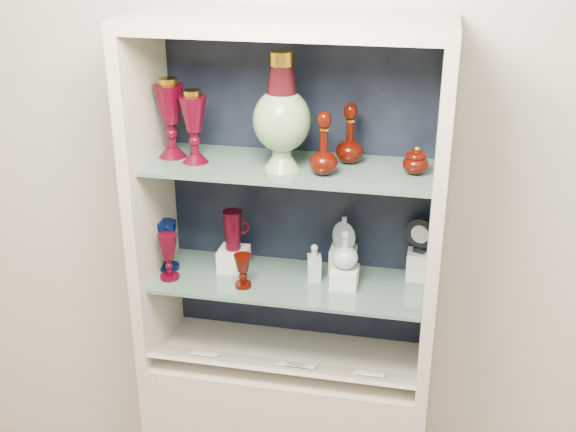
% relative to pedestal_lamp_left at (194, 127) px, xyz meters
% --- Properties ---
extents(wall_back, '(3.50, 0.02, 2.80)m').
position_rel_pedestal_lamp_left_xyz_m(wall_back, '(0.31, 0.23, -0.19)').
color(wall_back, beige).
rests_on(wall_back, ground).
extents(cabinet_back_panel, '(0.98, 0.02, 1.15)m').
position_rel_pedestal_lamp_left_xyz_m(cabinet_back_panel, '(0.31, 0.20, -0.26)').
color(cabinet_back_panel, black).
rests_on(cabinet_back_panel, cabinet_base).
extents(cabinet_side_left, '(0.04, 0.40, 1.15)m').
position_rel_pedestal_lamp_left_xyz_m(cabinet_side_left, '(-0.17, 0.01, -0.26)').
color(cabinet_side_left, beige).
rests_on(cabinet_side_left, cabinet_base).
extents(cabinet_side_right, '(0.04, 0.40, 1.15)m').
position_rel_pedestal_lamp_left_xyz_m(cabinet_side_right, '(0.79, 0.01, -0.26)').
color(cabinet_side_right, beige).
rests_on(cabinet_side_right, cabinet_base).
extents(cabinet_top_cap, '(1.00, 0.40, 0.04)m').
position_rel_pedestal_lamp_left_xyz_m(cabinet_top_cap, '(0.31, 0.01, 0.33)').
color(cabinet_top_cap, beige).
rests_on(cabinet_top_cap, cabinet_side_left).
extents(shelf_lower, '(0.92, 0.34, 0.01)m').
position_rel_pedestal_lamp_left_xyz_m(shelf_lower, '(0.31, 0.03, -0.55)').
color(shelf_lower, slate).
rests_on(shelf_lower, cabinet_side_left).
extents(shelf_upper, '(0.92, 0.34, 0.01)m').
position_rel_pedestal_lamp_left_xyz_m(shelf_upper, '(0.31, 0.03, -0.13)').
color(shelf_upper, slate).
rests_on(shelf_upper, cabinet_side_left).
extents(label_ledge, '(0.92, 0.17, 0.09)m').
position_rel_pedestal_lamp_left_xyz_m(label_ledge, '(0.31, -0.10, -0.81)').
color(label_ledge, beige).
rests_on(label_ledge, cabinet_base).
extents(label_card_0, '(0.10, 0.06, 0.03)m').
position_rel_pedestal_lamp_left_xyz_m(label_card_0, '(0.03, -0.10, -0.79)').
color(label_card_0, white).
rests_on(label_card_0, label_ledge).
extents(label_card_1, '(0.10, 0.06, 0.03)m').
position_rel_pedestal_lamp_left_xyz_m(label_card_1, '(0.61, -0.10, -0.79)').
color(label_card_1, white).
rests_on(label_card_1, label_ledge).
extents(label_card_2, '(0.10, 0.06, 0.03)m').
position_rel_pedestal_lamp_left_xyz_m(label_card_2, '(0.35, -0.10, -0.79)').
color(label_card_2, white).
rests_on(label_card_2, label_ledge).
extents(label_card_3, '(0.10, 0.06, 0.03)m').
position_rel_pedestal_lamp_left_xyz_m(label_card_3, '(0.38, -0.10, -0.79)').
color(label_card_3, white).
rests_on(label_card_3, label_ledge).
extents(pedestal_lamp_left, '(0.11, 0.11, 0.24)m').
position_rel_pedestal_lamp_left_xyz_m(pedestal_lamp_left, '(0.00, 0.00, 0.00)').
color(pedestal_lamp_left, '#4F0314').
rests_on(pedestal_lamp_left, shelf_upper).
extents(pedestal_lamp_right, '(0.10, 0.10, 0.26)m').
position_rel_pedestal_lamp_left_xyz_m(pedestal_lamp_right, '(-0.09, 0.04, 0.01)').
color(pedestal_lamp_right, '#4F0314').
rests_on(pedestal_lamp_right, shelf_upper).
extents(enamel_urn, '(0.23, 0.23, 0.37)m').
position_rel_pedestal_lamp_left_xyz_m(enamel_urn, '(0.29, -0.01, 0.07)').
color(enamel_urn, '#0E4F31').
rests_on(enamel_urn, shelf_upper).
extents(ruby_decanter_a, '(0.12, 0.12, 0.23)m').
position_rel_pedestal_lamp_left_xyz_m(ruby_decanter_a, '(0.43, -0.03, -0.01)').
color(ruby_decanter_a, '#470C03').
rests_on(ruby_decanter_a, shelf_upper).
extents(ruby_decanter_b, '(0.10, 0.10, 0.21)m').
position_rel_pedestal_lamp_left_xyz_m(ruby_decanter_b, '(0.49, 0.09, -0.01)').
color(ruby_decanter_b, '#470C03').
rests_on(ruby_decanter_b, shelf_upper).
extents(lidded_bowl, '(0.09, 0.09, 0.09)m').
position_rel_pedestal_lamp_left_xyz_m(lidded_bowl, '(0.71, 0.03, -0.07)').
color(lidded_bowl, '#470C03').
rests_on(lidded_bowl, shelf_upper).
extents(cobalt_goblet, '(0.08, 0.08, 0.18)m').
position_rel_pedestal_lamp_left_xyz_m(cobalt_goblet, '(-0.13, 0.03, -0.45)').
color(cobalt_goblet, '#010E40').
rests_on(cobalt_goblet, shelf_lower).
extents(ruby_goblet_tall, '(0.08, 0.08, 0.17)m').
position_rel_pedestal_lamp_left_xyz_m(ruby_goblet_tall, '(-0.10, -0.04, -0.46)').
color(ruby_goblet_tall, '#4F0314').
rests_on(ruby_goblet_tall, shelf_lower).
extents(ruby_goblet_small, '(0.07, 0.07, 0.12)m').
position_rel_pedestal_lamp_left_xyz_m(ruby_goblet_small, '(0.16, -0.05, -0.48)').
color(ruby_goblet_small, '#470C03').
rests_on(ruby_goblet_small, shelf_lower).
extents(riser_ruby_pitcher, '(0.10, 0.10, 0.08)m').
position_rel_pedestal_lamp_left_xyz_m(riser_ruby_pitcher, '(0.10, 0.07, -0.50)').
color(riser_ruby_pitcher, silver).
rests_on(riser_ruby_pitcher, shelf_lower).
extents(ruby_pitcher, '(0.13, 0.11, 0.14)m').
position_rel_pedestal_lamp_left_xyz_m(ruby_pitcher, '(0.10, 0.07, -0.39)').
color(ruby_pitcher, '#4F0314').
rests_on(ruby_pitcher, riser_ruby_pitcher).
extents(clear_square_bottle, '(0.06, 0.06, 0.13)m').
position_rel_pedestal_lamp_left_xyz_m(clear_square_bottle, '(0.39, 0.05, -0.47)').
color(clear_square_bottle, '#AEBFC7').
rests_on(clear_square_bottle, shelf_lower).
extents(riser_flat_flask, '(0.09, 0.09, 0.09)m').
position_rel_pedestal_lamp_left_xyz_m(riser_flat_flask, '(0.48, 0.13, -0.49)').
color(riser_flat_flask, silver).
rests_on(riser_flat_flask, shelf_lower).
extents(flat_flask, '(0.09, 0.06, 0.12)m').
position_rel_pedestal_lamp_left_xyz_m(flat_flask, '(0.48, 0.13, -0.39)').
color(flat_flask, '#A7B1B9').
rests_on(flat_flask, riser_flat_flask).
extents(riser_clear_round_decanter, '(0.09, 0.09, 0.07)m').
position_rel_pedestal_lamp_left_xyz_m(riser_clear_round_decanter, '(0.50, 0.02, -0.50)').
color(riser_clear_round_decanter, silver).
rests_on(riser_clear_round_decanter, shelf_lower).
extents(clear_round_decanter, '(0.11, 0.11, 0.13)m').
position_rel_pedestal_lamp_left_xyz_m(clear_round_decanter, '(0.50, 0.02, -0.40)').
color(clear_round_decanter, '#AEBFC7').
rests_on(clear_round_decanter, riser_clear_round_decanter).
extents(riser_cameo_medallion, '(0.08, 0.08, 0.10)m').
position_rel_pedestal_lamp_left_xyz_m(riser_cameo_medallion, '(0.74, 0.14, -0.49)').
color(riser_cameo_medallion, silver).
rests_on(riser_cameo_medallion, shelf_lower).
extents(cameo_medallion, '(0.11, 0.07, 0.13)m').
position_rel_pedestal_lamp_left_xyz_m(cameo_medallion, '(0.74, 0.14, -0.38)').
color(cameo_medallion, black).
rests_on(cameo_medallion, riser_cameo_medallion).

